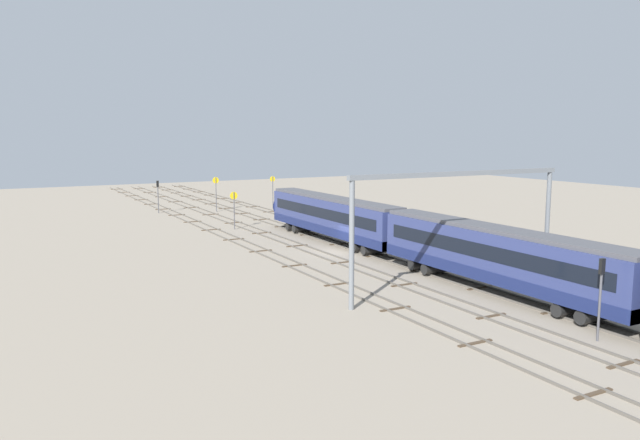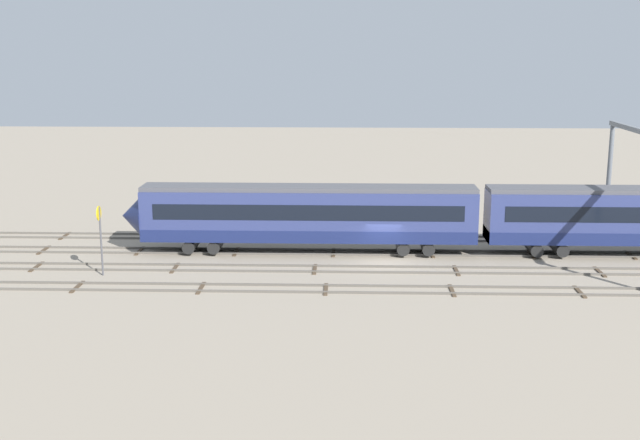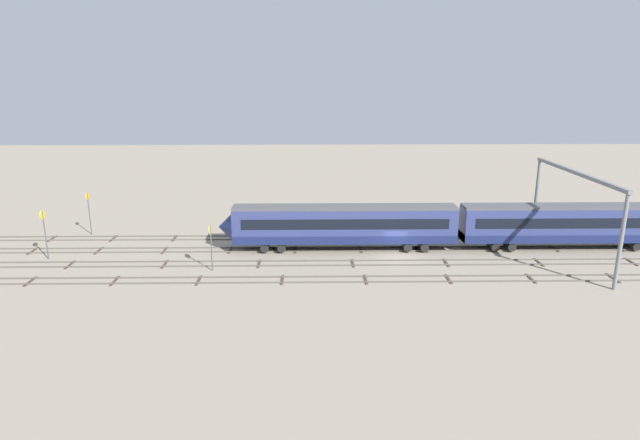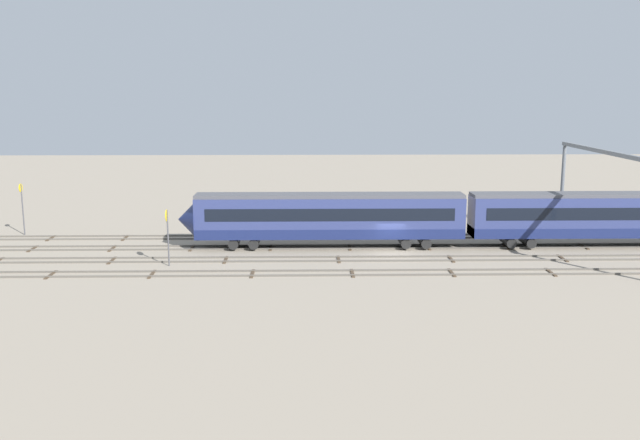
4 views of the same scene
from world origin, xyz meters
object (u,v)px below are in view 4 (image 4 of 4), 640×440
speed_sign_far_trackside (22,202)px  overhead_gantry (603,176)px  speed_sign_near_foreground (168,229)px  relay_cabinet (250,225)px

speed_sign_far_trackside → overhead_gantry: bearing=170.7°
speed_sign_near_foreground → relay_cabinet: speed_sign_near_foreground is taller
speed_sign_near_foreground → speed_sign_far_trackside: size_ratio=0.91×
overhead_gantry → relay_cabinet: 33.22m
relay_cabinet → speed_sign_near_foreground: bearing=67.6°
speed_sign_near_foreground → relay_cabinet: 14.80m
overhead_gantry → speed_sign_far_trackside: bearing=-9.3°
speed_sign_near_foreground → speed_sign_far_trackside: (16.67, -12.58, 0.18)m
speed_sign_near_foreground → overhead_gantry: bearing=-174.1°
speed_sign_far_trackside → relay_cabinet: bearing=-177.6°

